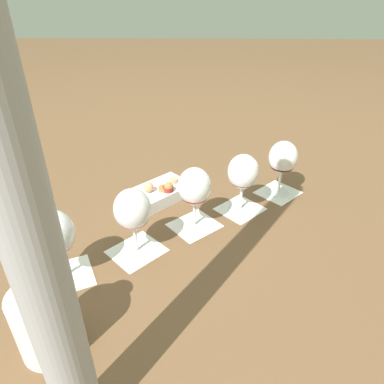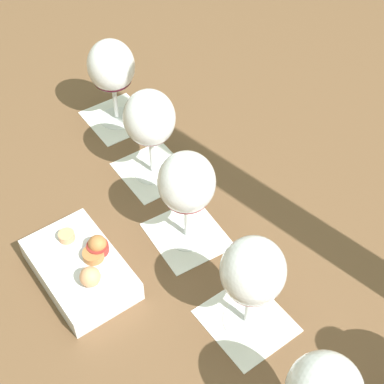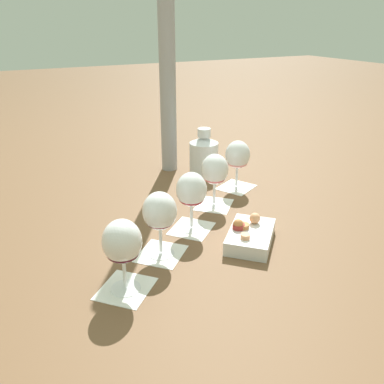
{
  "view_description": "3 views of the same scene",
  "coord_description": "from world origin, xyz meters",
  "px_view_note": "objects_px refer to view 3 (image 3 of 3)",
  "views": [
    {
      "loc": [
        -0.69,
        -0.02,
        0.51
      ],
      "look_at": [
        -0.0,
        -0.0,
        0.1
      ],
      "focal_mm": 32.0,
      "sensor_mm": 36.0,
      "label": 1
    },
    {
      "loc": [
        -0.09,
        0.53,
        0.69
      ],
      "look_at": [
        -0.0,
        -0.0,
        0.1
      ],
      "focal_mm": 55.0,
      "sensor_mm": 36.0,
      "label": 2
    },
    {
      "loc": [
        0.86,
        -0.44,
        0.52
      ],
      "look_at": [
        -0.0,
        -0.0,
        0.1
      ],
      "focal_mm": 38.0,
      "sensor_mm": 36.0,
      "label": 3
    }
  ],
  "objects_px": {
    "wine_glass_2": "(191,192)",
    "ceramic_vase": "(204,155)",
    "snack_dish": "(250,235)",
    "wine_glass_0": "(238,157)",
    "wine_glass_3": "(160,214)",
    "wine_glass_4": "(122,245)",
    "umbrella_pole": "(167,45)",
    "wine_glass_1": "(215,172)"
  },
  "relations": [
    {
      "from": "wine_glass_3",
      "to": "snack_dish",
      "type": "distance_m",
      "value": 0.24
    },
    {
      "from": "wine_glass_0",
      "to": "ceramic_vase",
      "type": "xyz_separation_m",
      "value": [
        -0.16,
        -0.04,
        -0.03
      ]
    },
    {
      "from": "wine_glass_2",
      "to": "snack_dish",
      "type": "bearing_deg",
      "value": 36.86
    },
    {
      "from": "wine_glass_0",
      "to": "wine_glass_1",
      "type": "distance_m",
      "value": 0.16
    },
    {
      "from": "wine_glass_4",
      "to": "wine_glass_1",
      "type": "bearing_deg",
      "value": 126.54
    },
    {
      "from": "wine_glass_2",
      "to": "wine_glass_3",
      "type": "height_order",
      "value": "same"
    },
    {
      "from": "wine_glass_1",
      "to": "wine_glass_0",
      "type": "bearing_deg",
      "value": 122.5
    },
    {
      "from": "wine_glass_0",
      "to": "wine_glass_4",
      "type": "bearing_deg",
      "value": -54.5
    },
    {
      "from": "wine_glass_1",
      "to": "wine_glass_2",
      "type": "xyz_separation_m",
      "value": [
        0.1,
        -0.13,
        0.0
      ]
    },
    {
      "from": "wine_glass_4",
      "to": "snack_dish",
      "type": "distance_m",
      "value": 0.35
    },
    {
      "from": "umbrella_pole",
      "to": "wine_glass_3",
      "type": "bearing_deg",
      "value": -26.14
    },
    {
      "from": "ceramic_vase",
      "to": "wine_glass_2",
      "type": "bearing_deg",
      "value": -33.1
    },
    {
      "from": "wine_glass_4",
      "to": "snack_dish",
      "type": "bearing_deg",
      "value": 96.86
    },
    {
      "from": "ceramic_vase",
      "to": "umbrella_pole",
      "type": "height_order",
      "value": "umbrella_pole"
    },
    {
      "from": "wine_glass_0",
      "to": "wine_glass_3",
      "type": "bearing_deg",
      "value": -55.19
    },
    {
      "from": "wine_glass_2",
      "to": "ceramic_vase",
      "type": "distance_m",
      "value": 0.41
    },
    {
      "from": "snack_dish",
      "to": "ceramic_vase",
      "type": "bearing_deg",
      "value": 165.05
    },
    {
      "from": "wine_glass_1",
      "to": "wine_glass_2",
      "type": "bearing_deg",
      "value": -51.32
    },
    {
      "from": "wine_glass_0",
      "to": "ceramic_vase",
      "type": "bearing_deg",
      "value": -165.84
    },
    {
      "from": "ceramic_vase",
      "to": "snack_dish",
      "type": "relative_size",
      "value": 0.89
    },
    {
      "from": "wine_glass_0",
      "to": "umbrella_pole",
      "type": "distance_m",
      "value": 0.44
    },
    {
      "from": "ceramic_vase",
      "to": "umbrella_pole",
      "type": "bearing_deg",
      "value": -143.37
    },
    {
      "from": "wine_glass_1",
      "to": "umbrella_pole",
      "type": "distance_m",
      "value": 0.48
    },
    {
      "from": "wine_glass_3",
      "to": "snack_dish",
      "type": "xyz_separation_m",
      "value": [
        0.05,
        0.22,
        -0.09
      ]
    },
    {
      "from": "wine_glass_2",
      "to": "ceramic_vase",
      "type": "bearing_deg",
      "value": 146.9
    },
    {
      "from": "wine_glass_2",
      "to": "wine_glass_4",
      "type": "bearing_deg",
      "value": -54.66
    },
    {
      "from": "wine_glass_0",
      "to": "wine_glass_4",
      "type": "xyz_separation_m",
      "value": [
        0.36,
        -0.51,
        -0.0
      ]
    },
    {
      "from": "wine_glass_1",
      "to": "snack_dish",
      "type": "bearing_deg",
      "value": -7.56
    },
    {
      "from": "wine_glass_1",
      "to": "wine_glass_2",
      "type": "height_order",
      "value": "same"
    },
    {
      "from": "ceramic_vase",
      "to": "snack_dish",
      "type": "distance_m",
      "value": 0.49
    },
    {
      "from": "wine_glass_4",
      "to": "wine_glass_3",
      "type": "bearing_deg",
      "value": 127.62
    },
    {
      "from": "wine_glass_4",
      "to": "umbrella_pole",
      "type": "distance_m",
      "value": 0.81
    },
    {
      "from": "wine_glass_0",
      "to": "ceramic_vase",
      "type": "height_order",
      "value": "ceramic_vase"
    },
    {
      "from": "wine_glass_0",
      "to": "wine_glass_1",
      "type": "height_order",
      "value": "same"
    },
    {
      "from": "wine_glass_2",
      "to": "umbrella_pole",
      "type": "distance_m",
      "value": 0.58
    },
    {
      "from": "umbrella_pole",
      "to": "wine_glass_0",
      "type": "bearing_deg",
      "value": 24.63
    },
    {
      "from": "wine_glass_2",
      "to": "wine_glass_0",
      "type": "bearing_deg",
      "value": 125.64
    },
    {
      "from": "wine_glass_4",
      "to": "umbrella_pole",
      "type": "relative_size",
      "value": 0.18
    },
    {
      "from": "ceramic_vase",
      "to": "umbrella_pole",
      "type": "xyz_separation_m",
      "value": [
        -0.11,
        -0.08,
        0.36
      ]
    },
    {
      "from": "wine_glass_2",
      "to": "wine_glass_3",
      "type": "distance_m",
      "value": 0.15
    },
    {
      "from": "wine_glass_4",
      "to": "ceramic_vase",
      "type": "height_order",
      "value": "ceramic_vase"
    },
    {
      "from": "wine_glass_0",
      "to": "wine_glass_2",
      "type": "bearing_deg",
      "value": -54.36
    }
  ]
}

